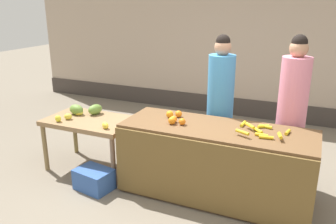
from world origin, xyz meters
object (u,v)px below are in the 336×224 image
object	(u,v)px
vendor_woman_blue_shirt	(220,105)
produce_sack	(167,141)
vendor_woman_pink_shirt	(291,113)
produce_crate	(94,179)

from	to	relation	value
vendor_woman_blue_shirt	produce_sack	bearing A→B (deg)	179.73
vendor_woman_blue_shirt	vendor_woman_pink_shirt	xyz separation A→B (m)	(0.88, -0.03, 0.02)
vendor_woman_blue_shirt	vendor_woman_pink_shirt	bearing A→B (deg)	-2.13
vendor_woman_blue_shirt	produce_crate	xyz separation A→B (m)	(-1.24, -1.11, -0.79)
vendor_woman_pink_shirt	produce_crate	world-z (taller)	vendor_woman_pink_shirt
vendor_woman_blue_shirt	vendor_woman_pink_shirt	world-z (taller)	vendor_woman_pink_shirt
vendor_woman_pink_shirt	produce_crate	size ratio (longest dim) A/B	4.24
vendor_woman_blue_shirt	produce_sack	distance (m)	0.98
produce_sack	vendor_woman_pink_shirt	bearing A→B (deg)	-1.27
produce_sack	produce_crate	bearing A→B (deg)	-113.62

